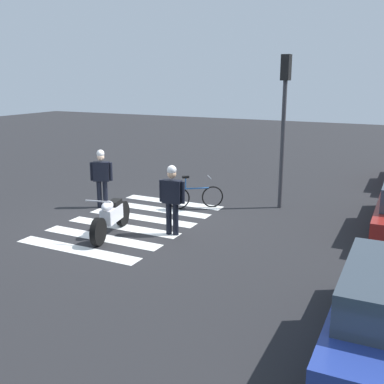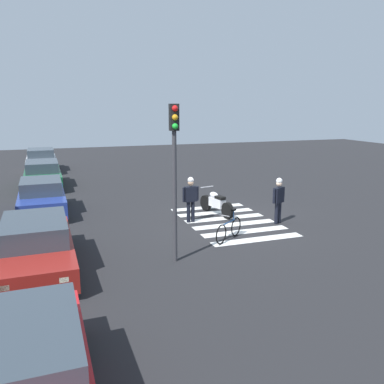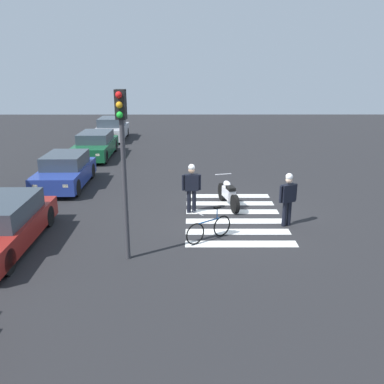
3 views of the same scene
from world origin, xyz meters
name	(u,v)px [view 3 (image 3 of 3)]	position (x,y,z in m)	size (l,w,h in m)	color
ground_plane	(233,216)	(0.00, 0.00, 0.00)	(60.00, 60.00, 0.00)	#232326
police_motorcycle	(228,194)	(1.06, 0.09, 0.46)	(2.12, 0.77, 1.04)	black
leaning_bicycle	(209,228)	(-1.96, 0.91, 0.36)	(1.02, 1.34, 0.98)	black
officer_on_foot	(288,196)	(-0.83, -1.59, 0.99)	(0.38, 0.60, 1.72)	black
officer_by_motorcycle	(192,185)	(0.38, 1.42, 0.99)	(0.25, 0.65, 1.73)	black
crosswalk_stripes	(233,216)	(0.00, 0.00, 0.00)	(4.95, 3.21, 0.01)	silver
car_blue_hatchback	(65,171)	(3.60, 6.71, 0.66)	(4.02, 1.83, 1.38)	black
car_green_compact	(95,145)	(9.39, 6.75, 0.67)	(4.63, 1.92, 1.37)	black
car_silver_sedan	(112,129)	(15.08, 6.89, 0.70)	(4.34, 1.92, 1.47)	black
traffic_light_pole	(123,150)	(-3.15, 3.11, 2.92)	(0.34, 0.26, 4.36)	#38383D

